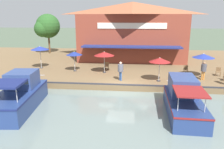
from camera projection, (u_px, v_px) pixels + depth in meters
The scene contains 17 objects.
ground_plane at pixel (121, 92), 19.12m from camera, with size 220.00×220.00×0.00m, color #4C5B47.
quay_deck at pixel (126, 63), 29.62m from camera, with size 22.00×56.00×0.60m, color brown.
quay_edge_fender at pixel (121, 85), 19.05m from camera, with size 0.20×50.40×0.10m, color #2D2D33.
waterfront_restaurant at pixel (132, 30), 30.86m from camera, with size 10.95×14.65×7.78m.
patio_umbrella_far_corner at pixel (104, 54), 22.84m from camera, with size 2.14×2.14×2.27m.
patio_umbrella_mid_patio_right at pixel (160, 60), 19.73m from camera, with size 1.91×1.91×2.25m.
patio_umbrella_mid_patio_left at pixel (40, 48), 24.81m from camera, with size 2.03×2.03×2.57m.
patio_umbrella_back_row at pixel (204, 56), 21.11m from camera, with size 2.06×2.06×2.36m.
patio_umbrella_by_entrance at pixel (74, 53), 23.51m from camera, with size 1.73×1.73×2.19m.
cafe_chair_back_row_seat at pixel (186, 69), 22.88m from camera, with size 0.53×0.53×0.85m.
cafe_chair_beside_entrance at pixel (107, 65), 24.55m from camera, with size 0.46×0.46×0.85m.
cafe_chair_mid_patio at pixel (218, 71), 21.94m from camera, with size 0.54×0.54×0.85m.
person_at_quay_edge at pixel (121, 69), 20.15m from camera, with size 0.51×0.51×1.79m.
person_near_entrance at pixel (204, 69), 20.38m from camera, with size 0.49×0.49×1.74m.
motorboat_outer_channel at pixel (182, 98), 15.10m from camera, with size 6.76×2.34×2.32m.
motorboat_nearest_quay at pixel (22, 93), 15.92m from camera, with size 7.27×3.06×2.46m.
tree_behind_restaurant at pixel (47, 27), 34.55m from camera, with size 3.97×3.78×6.25m.
Camera 1 is at (18.07, 1.06, 6.39)m, focal length 35.00 mm.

